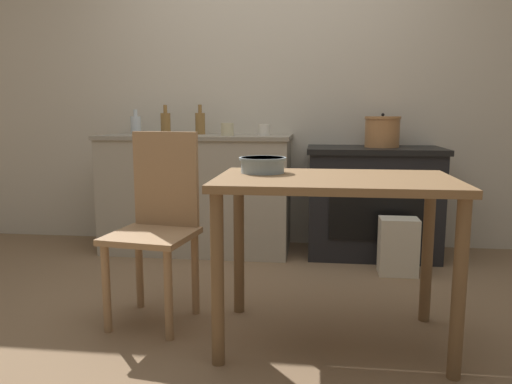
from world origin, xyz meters
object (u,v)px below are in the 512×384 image
(stock_pot, at_px, (382,132))
(bottle_far_left, at_px, (166,123))
(bottle_mid_left, at_px, (200,123))
(cup_center_left, at_px, (227,129))
(chair, at_px, (158,221))
(work_table, at_px, (334,204))
(bottle_left, at_px, (136,124))
(cup_center, at_px, (264,130))
(stove, at_px, (373,201))
(mixing_bowl_large, at_px, (263,164))
(flour_sack, at_px, (398,246))

(stock_pot, distance_m, bottle_far_left, 1.66)
(stock_pot, bearing_deg, bottle_mid_left, 177.53)
(bottle_mid_left, distance_m, cup_center_left, 0.35)
(chair, height_order, cup_center_left, cup_center_left)
(cup_center_left, bearing_deg, bottle_far_left, 158.11)
(cup_center_left, bearing_deg, stock_pot, 8.43)
(work_table, height_order, bottle_left, bottle_left)
(chair, xyz_separation_m, cup_center, (0.42, 1.20, 0.43))
(work_table, relative_size, cup_center_left, 11.42)
(bottle_left, bearing_deg, bottle_far_left, -7.64)
(stock_pot, relative_size, bottle_mid_left, 1.14)
(work_table, bearing_deg, bottle_left, 133.42)
(bottle_far_left, bearing_deg, cup_center, -14.09)
(stove, relative_size, work_table, 0.92)
(cup_center, bearing_deg, bottle_far_left, 165.91)
(mixing_bowl_large, bearing_deg, bottle_left, 128.46)
(mixing_bowl_large, height_order, cup_center, cup_center)
(chair, distance_m, bottle_left, 1.64)
(bottle_far_left, height_order, bottle_mid_left, bottle_mid_left)
(mixing_bowl_large, relative_size, bottle_far_left, 1.00)
(stock_pot, bearing_deg, cup_center, -169.77)
(work_table, height_order, stock_pot, stock_pot)
(work_table, height_order, mixing_bowl_large, mixing_bowl_large)
(chair, relative_size, cup_center, 11.24)
(work_table, distance_m, cup_center_left, 1.58)
(stove, bearing_deg, chair, -132.59)
(stock_pot, bearing_deg, chair, -133.35)
(stove, relative_size, cup_center_left, 10.52)
(stove, bearing_deg, bottle_mid_left, 176.55)
(cup_center, bearing_deg, bottle_left, 167.45)
(mixing_bowl_large, bearing_deg, work_table, -19.55)
(bottle_far_left, relative_size, bottle_left, 1.18)
(flour_sack, xyz_separation_m, stock_pot, (-0.07, 0.48, 0.74))
(chair, relative_size, bottle_mid_left, 4.22)
(flour_sack, bearing_deg, stove, 105.10)
(work_table, bearing_deg, cup_center_left, 118.41)
(bottle_far_left, bearing_deg, stove, -2.37)
(work_table, relative_size, chair, 1.10)
(chair, bearing_deg, flour_sack, 41.21)
(stove, xyz_separation_m, bottle_mid_left, (-1.33, 0.08, 0.58))
(bottle_far_left, distance_m, bottle_mid_left, 0.27)
(stove, height_order, mixing_bowl_large, mixing_bowl_large)
(mixing_bowl_large, xyz_separation_m, bottle_far_left, (-0.93, 1.46, 0.17))
(mixing_bowl_large, distance_m, bottle_far_left, 1.73)
(chair, height_order, cup_center, cup_center)
(work_table, relative_size, mixing_bowl_large, 4.69)
(work_table, relative_size, stock_pot, 4.06)
(work_table, distance_m, cup_center, 1.48)
(work_table, distance_m, flour_sack, 1.24)
(mixing_bowl_large, bearing_deg, stock_pot, 62.49)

